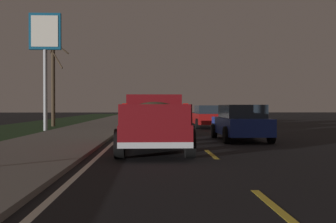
% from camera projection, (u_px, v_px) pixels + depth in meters
% --- Properties ---
extents(ground, '(144.00, 144.00, 0.00)m').
position_uv_depth(ground, '(179.00, 128.00, 28.25)').
color(ground, black).
extents(sidewalk_shoulder, '(108.00, 4.00, 0.12)m').
position_uv_depth(sidewalk_shoulder, '(96.00, 127.00, 28.05)').
color(sidewalk_shoulder, slate).
rests_on(sidewalk_shoulder, ground).
extents(grass_verge, '(108.00, 6.00, 0.01)m').
position_uv_depth(grass_verge, '(21.00, 128.00, 27.87)').
color(grass_verge, '#1E3819').
rests_on(grass_verge, ground).
extents(lane_markings, '(108.00, 3.54, 0.01)m').
position_uv_depth(lane_markings, '(142.00, 127.00, 29.77)').
color(lane_markings, yellow).
rests_on(lane_markings, ground).
extents(pickup_truck, '(5.44, 2.32, 1.87)m').
position_uv_depth(pickup_truck, '(154.00, 121.00, 13.56)').
color(pickup_truck, maroon).
rests_on(pickup_truck, ground).
extents(sedan_red, '(4.45, 2.10, 1.54)m').
position_uv_depth(sedan_red, '(208.00, 116.00, 28.53)').
color(sedan_red, maroon).
rests_on(sedan_red, ground).
extents(sedan_blue, '(4.43, 2.07, 1.54)m').
position_uv_depth(sedan_blue, '(241.00, 122.00, 17.79)').
color(sedan_blue, navy).
rests_on(sedan_blue, ground).
extents(sedan_silver, '(4.41, 2.03, 1.54)m').
position_uv_depth(sedan_silver, '(154.00, 116.00, 30.96)').
color(sedan_silver, '#B2B5BA').
rests_on(sedan_silver, ground).
extents(sedan_tan, '(4.41, 2.04, 1.54)m').
position_uv_depth(sedan_tan, '(150.00, 120.00, 20.40)').
color(sedan_tan, '#9E845B').
rests_on(sedan_tan, ground).
extents(gas_price_sign, '(0.27, 1.90, 7.10)m').
position_uv_depth(gas_price_sign, '(45.00, 42.00, 24.87)').
color(gas_price_sign, '#99999E').
rests_on(gas_price_sign, ground).
extents(bare_tree_far, '(1.23, 1.31, 6.27)m').
position_uv_depth(bare_tree_far, '(53.00, 83.00, 30.40)').
color(bare_tree_far, '#423323').
rests_on(bare_tree_far, ground).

